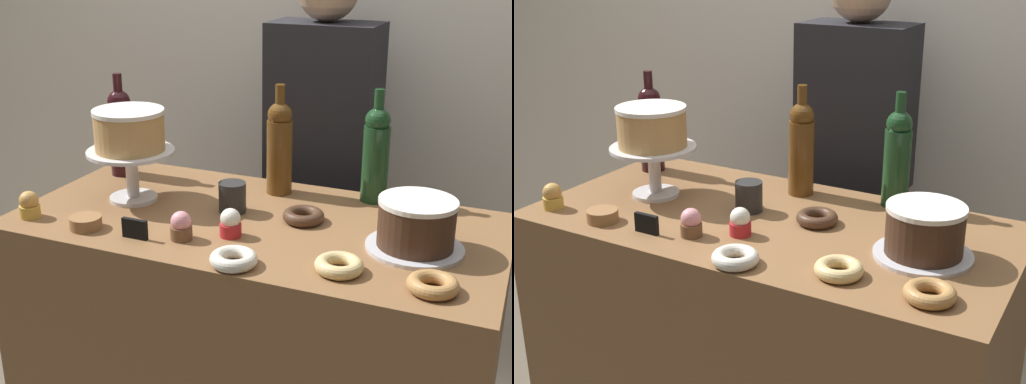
# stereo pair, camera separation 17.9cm
# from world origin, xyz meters

# --- Properties ---
(back_wall) EXTENTS (6.00, 0.05, 2.60)m
(back_wall) POSITION_xyz_m (0.00, 0.90, 1.30)
(back_wall) COLOR silver
(back_wall) RESTS_ON ground_plane
(display_counter) EXTENTS (1.30, 0.65, 0.94)m
(display_counter) POSITION_xyz_m (0.00, 0.00, 0.47)
(display_counter) COLOR brown
(display_counter) RESTS_ON ground_plane
(cake_stand_pedestal) EXTENTS (0.25, 0.25, 0.15)m
(cake_stand_pedestal) POSITION_xyz_m (-0.39, 0.00, 1.04)
(cake_stand_pedestal) COLOR silver
(cake_stand_pedestal) RESTS_ON display_counter
(white_layer_cake) EXTENTS (0.20, 0.20, 0.12)m
(white_layer_cake) POSITION_xyz_m (-0.39, 0.00, 1.15)
(white_layer_cake) COLOR tan
(white_layer_cake) RESTS_ON cake_stand_pedestal
(silver_serving_platter) EXTENTS (0.24, 0.24, 0.01)m
(silver_serving_platter) POSITION_xyz_m (0.43, -0.02, 0.94)
(silver_serving_platter) COLOR silver
(silver_serving_platter) RESTS_ON display_counter
(chocolate_round_cake) EXTENTS (0.19, 0.19, 0.12)m
(chocolate_round_cake) POSITION_xyz_m (0.43, -0.02, 1.01)
(chocolate_round_cake) COLOR #3D2619
(chocolate_round_cake) RESTS_ON silver_serving_platter
(wine_bottle_amber) EXTENTS (0.08, 0.08, 0.33)m
(wine_bottle_amber) POSITION_xyz_m (-0.02, 0.23, 1.08)
(wine_bottle_amber) COLOR #5B3814
(wine_bottle_amber) RESTS_ON display_counter
(wine_bottle_green) EXTENTS (0.08, 0.08, 0.33)m
(wine_bottle_green) POSITION_xyz_m (0.25, 0.27, 1.08)
(wine_bottle_green) COLOR #193D1E
(wine_bottle_green) RESTS_ON display_counter
(wine_bottle_dark_red) EXTENTS (0.08, 0.08, 0.33)m
(wine_bottle_dark_red) POSITION_xyz_m (-0.55, 0.19, 1.08)
(wine_bottle_dark_red) COLOR black
(wine_bottle_dark_red) RESTS_ON display_counter
(cupcake_vanilla) EXTENTS (0.06, 0.06, 0.07)m
(cupcake_vanilla) POSITION_xyz_m (-0.02, -0.12, 0.97)
(cupcake_vanilla) COLOR red
(cupcake_vanilla) RESTS_ON display_counter
(cupcake_strawberry) EXTENTS (0.06, 0.06, 0.07)m
(cupcake_strawberry) POSITION_xyz_m (-0.12, -0.19, 0.97)
(cupcake_strawberry) COLOR brown
(cupcake_strawberry) RESTS_ON display_counter
(cupcake_caramel) EXTENTS (0.06, 0.06, 0.07)m
(cupcake_caramel) POSITION_xyz_m (-0.57, -0.22, 0.97)
(cupcake_caramel) COLOR gold
(cupcake_caramel) RESTS_ON display_counter
(donut_sugar) EXTENTS (0.11, 0.11, 0.03)m
(donut_sugar) POSITION_xyz_m (0.06, -0.27, 0.95)
(donut_sugar) COLOR silver
(donut_sugar) RESTS_ON display_counter
(donut_glazed) EXTENTS (0.11, 0.11, 0.03)m
(donut_glazed) POSITION_xyz_m (0.29, -0.21, 0.95)
(donut_glazed) COLOR #E0C17F
(donut_glazed) RESTS_ON display_counter
(donut_maple) EXTENTS (0.11, 0.11, 0.03)m
(donut_maple) POSITION_xyz_m (0.50, -0.22, 0.95)
(donut_maple) COLOR #B27F47
(donut_maple) RESTS_ON display_counter
(donut_chocolate) EXTENTS (0.11, 0.11, 0.03)m
(donut_chocolate) POSITION_xyz_m (0.12, 0.04, 0.95)
(donut_chocolate) COLOR #472D1E
(donut_chocolate) RESTS_ON display_counter
(cookie_stack) EXTENTS (0.08, 0.08, 0.03)m
(cookie_stack) POSITION_xyz_m (-0.39, -0.23, 0.95)
(cookie_stack) COLOR olive
(cookie_stack) RESTS_ON display_counter
(price_sign_chalkboard) EXTENTS (0.07, 0.01, 0.05)m
(price_sign_chalkboard) POSITION_xyz_m (-0.23, -0.23, 0.96)
(price_sign_chalkboard) COLOR black
(price_sign_chalkboard) RESTS_ON display_counter
(coffee_cup_ceramic) EXTENTS (0.08, 0.08, 0.08)m
(coffee_cup_ceramic) POSITION_xyz_m (-0.08, 0.03, 0.98)
(coffee_cup_ceramic) COLOR #282828
(coffee_cup_ceramic) RESTS_ON display_counter
(barista_figure) EXTENTS (0.36, 0.22, 1.60)m
(barista_figure) POSITION_xyz_m (-0.01, 0.60, 0.84)
(barista_figure) COLOR black
(barista_figure) RESTS_ON ground_plane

